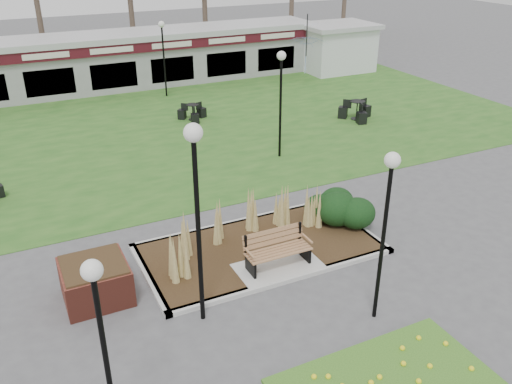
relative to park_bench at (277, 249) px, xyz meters
name	(u,v)px	position (x,y,z in m)	size (l,w,h in m)	color
ground	(281,273)	(0.00, -0.25, -0.59)	(100.00, 100.00, 0.00)	#515154
lawn	(150,131)	(0.00, 11.75, -0.58)	(34.00, 16.00, 0.02)	#255A1C
planting_bed	(298,226)	(1.27, 1.10, -0.22)	(6.75, 3.40, 1.27)	#392416
park_bench	(277,249)	(0.00, 0.00, 0.00)	(1.70, 0.66, 0.93)	olive
brick_planter	(96,281)	(-4.40, 0.75, -0.11)	(1.50, 1.50, 0.95)	maroon
food_pavilion	(107,61)	(0.00, 19.71, 0.89)	(24.60, 3.40, 2.90)	gray
service_hut	(337,47)	(13.50, 17.75, 0.86)	(4.40, 3.40, 2.83)	silver
lamp_post_near_left	(100,321)	(-4.91, -3.75, 2.20)	(0.32, 0.32, 3.82)	black
lamp_post_near_right	(388,202)	(1.09, -2.68, 2.31)	(0.33, 0.33, 3.98)	black
lamp_post_mid_left	(196,183)	(-2.42, -1.05, 2.76)	(0.38, 0.38, 4.60)	black
lamp_post_mid_right	(281,81)	(3.68, 6.72, 2.35)	(0.33, 0.33, 4.03)	black
lamp_post_far_right	(163,42)	(2.31, 16.75, 2.20)	(0.32, 0.32, 3.82)	black
bistro_set_b	(193,115)	(2.20, 12.38, -0.33)	(1.35, 1.28, 0.73)	black
bistro_set_c	(357,113)	(8.99, 9.17, -0.28)	(1.57, 1.57, 0.86)	black
patio_umbrella	(306,55)	(9.77, 15.15, 1.19)	(2.53, 2.57, 2.80)	black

